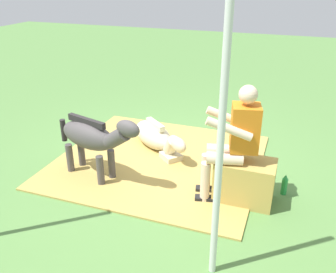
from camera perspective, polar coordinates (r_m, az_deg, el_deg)
name	(u,v)px	position (r m, az deg, el deg)	size (l,w,h in m)	color
ground_plane	(163,166)	(5.05, -0.74, -4.59)	(24.00, 24.00, 0.00)	#568442
hay_patch	(159,160)	(5.17, -1.43, -3.71)	(2.76, 2.60, 0.02)	tan
hay_bale	(244,181)	(4.32, 11.85, -6.79)	(0.67, 0.42, 0.51)	tan
person_seated	(233,139)	(4.07, 10.15, -0.35)	(0.71, 0.51, 1.39)	beige
pony_standing	(93,137)	(4.62, -11.66, -0.14)	(1.32, 0.57, 0.94)	#4C4747
pony_lying	(156,137)	(5.46, -1.87, -0.01)	(1.20, 1.07, 0.42)	beige
soda_bottle	(285,185)	(4.61, 17.75, -7.18)	(0.07, 0.07, 0.27)	#268C3F
tent_pole_left	(220,149)	(2.81, 8.14, -1.90)	(0.06, 0.06, 2.45)	silver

